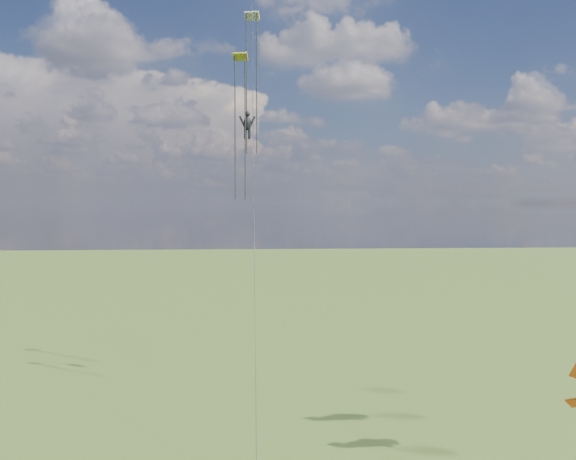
{
  "coord_description": "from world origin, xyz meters",
  "views": [
    {
      "loc": [
        8.38,
        -22.08,
        12.34
      ],
      "look_at": [
        10.94,
        11.43,
        10.94
      ],
      "focal_mm": 40.0,
      "sensor_mm": 36.0,
      "label": 1
    }
  ],
  "objects": [
    {
      "name": "parafoil_rig",
      "position": [
        8.91,
        18.21,
        17.95
      ],
      "size": [
        1.76,
        17.53,
        25.54
      ],
      "rotation": [
        0.0,
        0.0,
        0.08
      ],
      "color": "brown",
      "rests_on": "ground"
    }
  ]
}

